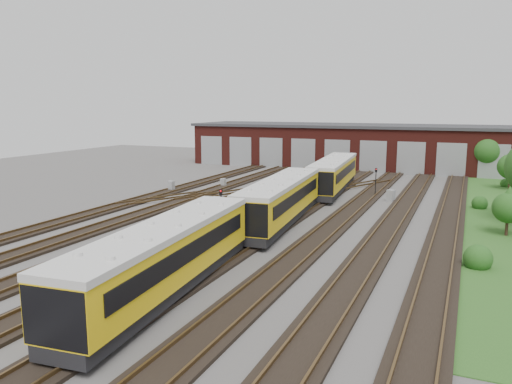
% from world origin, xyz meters
% --- Properties ---
extents(ground, '(120.00, 120.00, 0.00)m').
position_xyz_m(ground, '(0.00, 0.00, 0.00)').
color(ground, '#454240').
rests_on(ground, ground).
extents(track_network, '(30.40, 70.00, 0.33)m').
position_xyz_m(track_network, '(-0.17, 0.59, 0.11)').
color(track_network, black).
rests_on(track_network, ground).
extents(maintenance_shed, '(51.00, 12.50, 6.35)m').
position_xyz_m(maintenance_shed, '(-0.01, 39.97, 3.20)').
color(maintenance_shed, '#521914').
rests_on(maintenance_shed, ground).
extents(metro_train, '(4.15, 47.71, 3.21)m').
position_xyz_m(metro_train, '(2.00, 0.77, 1.97)').
color(metro_train, black).
rests_on(metro_train, ground).
extents(signal_mast_0, '(0.27, 0.25, 2.79)m').
position_xyz_m(signal_mast_0, '(-2.34, -0.92, 1.80)').
color(signal_mast_0, black).
rests_on(signal_mast_0, ground).
extents(signal_mast_1, '(0.26, 0.25, 2.87)m').
position_xyz_m(signal_mast_1, '(-0.33, 12.26, 1.84)').
color(signal_mast_1, black).
rests_on(signal_mast_1, ground).
extents(signal_mast_2, '(0.26, 0.24, 3.27)m').
position_xyz_m(signal_mast_2, '(2.62, 19.46, 2.08)').
color(signal_mast_2, black).
rests_on(signal_mast_2, ground).
extents(signal_mast_3, '(0.24, 0.23, 2.90)m').
position_xyz_m(signal_mast_3, '(6.58, 16.05, 1.84)').
color(signal_mast_3, black).
rests_on(signal_mast_3, ground).
extents(relay_cabinet_0, '(0.72, 0.63, 1.08)m').
position_xyz_m(relay_cabinet_0, '(-14.38, 10.61, 0.54)').
color(relay_cabinet_0, '#97989C').
rests_on(relay_cabinet_0, ground).
extents(relay_cabinet_1, '(0.66, 0.59, 0.94)m').
position_xyz_m(relay_cabinet_1, '(-10.43, 15.28, 0.47)').
color(relay_cabinet_1, '#97989C').
rests_on(relay_cabinet_1, ground).
extents(relay_cabinet_2, '(0.65, 0.57, 0.98)m').
position_xyz_m(relay_cabinet_2, '(-5.81, 4.69, 0.49)').
color(relay_cabinet_2, '#97989C').
rests_on(relay_cabinet_2, ground).
extents(relay_cabinet_3, '(0.84, 0.78, 1.14)m').
position_xyz_m(relay_cabinet_3, '(8.46, 13.83, 0.57)').
color(relay_cabinet_3, '#97989C').
rests_on(relay_cabinet_3, ground).
extents(relay_cabinet_4, '(0.81, 0.75, 1.08)m').
position_xyz_m(relay_cabinet_4, '(2.35, 9.56, 0.54)').
color(relay_cabinet_4, '#97989C').
rests_on(relay_cabinet_4, ground).
extents(tree_0, '(3.67, 3.67, 6.09)m').
position_xyz_m(tree_0, '(17.16, 35.00, 3.91)').
color(tree_0, '#352218').
rests_on(tree_0, ground).
extents(tree_1, '(2.76, 2.76, 4.58)m').
position_xyz_m(tree_1, '(19.37, 25.68, 2.94)').
color(tree_1, '#352218').
rests_on(tree_1, ground).
extents(tree_3, '(2.19, 2.19, 3.62)m').
position_xyz_m(tree_3, '(17.96, 3.89, 2.32)').
color(tree_3, '#352218').
rests_on(tree_3, ground).
extents(bush_0, '(1.61, 1.61, 1.61)m').
position_xyz_m(bush_0, '(16.04, -4.61, 0.81)').
color(bush_0, '#1D4513').
rests_on(bush_0, ground).
extents(bush_1, '(1.38, 1.38, 1.38)m').
position_xyz_m(bush_1, '(16.31, 13.52, 0.69)').
color(bush_1, '#1D4513').
rests_on(bush_1, ground).
extents(bush_2, '(1.15, 1.15, 1.15)m').
position_xyz_m(bush_2, '(19.15, 27.89, 0.58)').
color(bush_2, '#1D4513').
rests_on(bush_2, ground).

